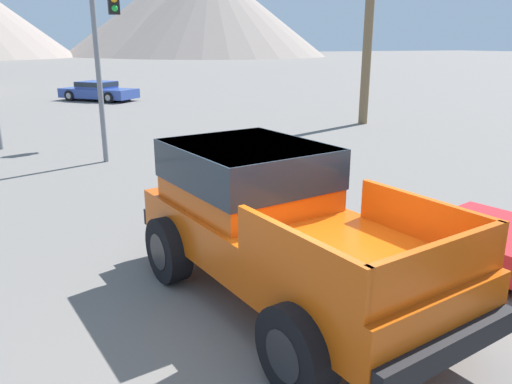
{
  "coord_description": "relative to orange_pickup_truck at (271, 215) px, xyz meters",
  "views": [
    {
      "loc": [
        -2.55,
        -4.69,
        3.21
      ],
      "look_at": [
        0.06,
        1.44,
        1.2
      ],
      "focal_mm": 35.0,
      "sensor_mm": 36.0,
      "label": 1
    }
  ],
  "objects": [
    {
      "name": "traffic_light_main",
      "position": [
        -2.15,
        11.77,
        2.63
      ],
      "size": [
        4.39,
        0.38,
        5.25
      ],
      "color": "slate",
      "rests_on": "ground_plane"
    },
    {
      "name": "parked_car_blue",
      "position": [
        0.5,
        24.69,
        -0.53
      ],
      "size": [
        4.33,
        4.37,
        1.08
      ],
      "rotation": [
        0.0,
        0.0,
        3.92
      ],
      "color": "#334C9E",
      "rests_on": "ground_plane"
    },
    {
      "name": "orange_pickup_truck",
      "position": [
        0.0,
        0.0,
        0.0
      ],
      "size": [
        2.93,
        5.11,
        1.92
      ],
      "rotation": [
        0.0,
        0.0,
        0.19
      ],
      "color": "#CC4C0C",
      "rests_on": "ground_plane"
    },
    {
      "name": "ground_plane",
      "position": [
        0.0,
        -0.78,
        -1.09
      ],
      "size": [
        320.0,
        320.0,
        0.0
      ],
      "primitive_type": "plane",
      "color": "slate"
    },
    {
      "name": "distant_mountain_range",
      "position": [
        -8.17,
        117.34,
        8.61
      ],
      "size": [
        146.88,
        77.36,
        21.94
      ],
      "color": "gray",
      "rests_on": "ground_plane"
    }
  ]
}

